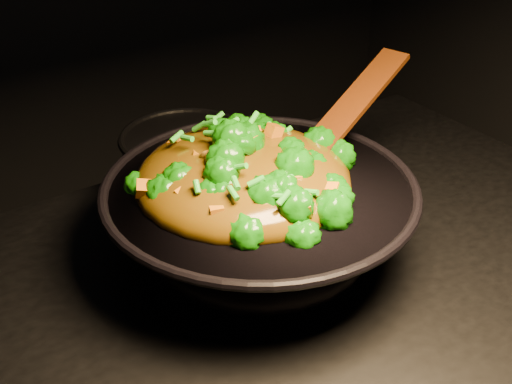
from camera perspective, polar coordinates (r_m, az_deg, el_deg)
wok at (r=0.98m, az=0.32°, el=-2.70°), size 0.55×0.55×0.13m
stir_fry at (r=0.93m, az=-1.19°, el=3.79°), size 0.40×0.40×0.11m
spatula at (r=1.04m, az=7.80°, el=6.76°), size 0.31×0.13×0.13m
back_pot at (r=1.14m, az=-6.18°, el=2.36°), size 0.23×0.23×0.12m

